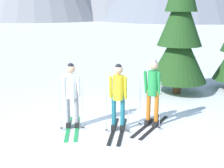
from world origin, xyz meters
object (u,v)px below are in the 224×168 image
Objects in this scene: skier_in_white at (72,93)px; skier_in_green at (153,90)px; pine_tree_mid at (180,31)px; skier_in_yellow at (118,95)px.

skier_in_green is at bearing -5.33° from skier_in_white.
skier_in_green is 3.54m from pine_tree_mid.
skier_in_green is at bearing 9.32° from skier_in_yellow.
skier_in_yellow is 0.36× the size of pine_tree_mid.
skier_in_green is (0.92, 0.15, 0.04)m from skier_in_yellow.
pine_tree_mid is (3.76, 2.64, 1.29)m from skier_in_white.
pine_tree_mid reaches higher than skier_in_green.
skier_in_white is at bearing 174.67° from skier_in_green.
skier_in_white is at bearing 163.09° from skier_in_yellow.
pine_tree_mid is (1.73, 2.83, 1.24)m from skier_in_green.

